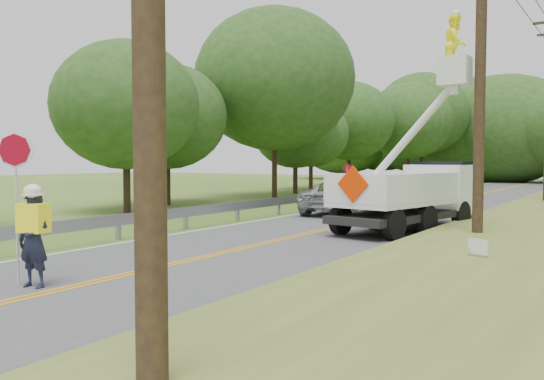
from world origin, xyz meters
The scene contains 12 objects.
ground centered at (0.00, 0.00, 0.00)m, with size 140.00×140.00×0.00m, color #455F1B.
road centered at (0.00, 14.00, 0.01)m, with size 7.20×96.00×0.03m.
guardrail centered at (-4.02, 14.91, 0.55)m, with size 0.18×48.00×0.77m.
utility_poles centered at (5.00, 17.02, 5.27)m, with size 1.60×43.30×10.00m.
treeline_left centered at (-10.27, 31.02, 5.99)m, with size 11.18×56.46×11.45m.
treeline_horizon centered at (-0.02, 56.24, 5.50)m, with size 56.47×14.00×11.60m.
flagger centered at (-0.58, -1.30, 1.05)m, with size 1.11×0.53×2.88m.
bucket_truck centered at (2.74, 11.37, 1.49)m, with size 3.99×6.85×6.48m.
suv_silver centered at (-1.94, 14.91, 0.74)m, with size 2.38×5.17×1.44m, color #B4B8BB.
suv_darkgrey centered at (-1.95, 24.08, 0.73)m, with size 2.00×4.91×1.43m, color #3A3F43.
stop_sign_permanent centered at (-3.97, 19.65, 1.38)m, with size 0.44×0.14×2.14m.
yard_sign centered at (5.95, 4.82, 0.48)m, with size 0.45×0.19×0.68m.
Camera 1 is at (8.71, -7.81, 2.37)m, focal length 37.93 mm.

